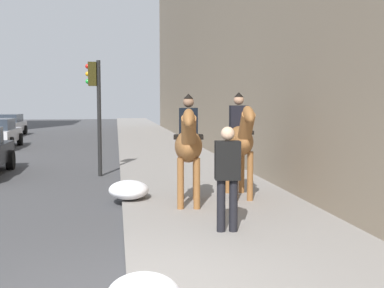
% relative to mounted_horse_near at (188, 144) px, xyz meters
% --- Properties ---
extents(mounted_horse_near, '(2.15, 0.77, 2.26)m').
position_rel_mounted_horse_near_xyz_m(mounted_horse_near, '(0.00, 0.00, 0.00)').
color(mounted_horse_near, brown).
rests_on(mounted_horse_near, sidewalk_slab).
extents(mounted_horse_far, '(2.15, 0.66, 2.31)m').
position_rel_mounted_horse_near_xyz_m(mounted_horse_far, '(0.59, -1.22, 0.04)').
color(mounted_horse_far, brown).
rests_on(mounted_horse_far, sidewalk_slab).
extents(pedestrian_greeting, '(0.30, 0.43, 1.70)m').
position_rel_mounted_horse_near_xyz_m(pedestrian_greeting, '(-2.07, -0.31, -0.27)').
color(pedestrian_greeting, black).
rests_on(pedestrian_greeting, sidewalk_slab).
extents(car_far_lane, '(4.20, 2.02, 1.44)m').
position_rel_mounted_horse_near_xyz_m(car_far_lane, '(23.63, 8.62, -0.61)').
color(car_far_lane, silver).
rests_on(car_far_lane, ground).
extents(traffic_light_near_curb, '(0.20, 0.44, 3.44)m').
position_rel_mounted_horse_near_xyz_m(traffic_light_near_curb, '(4.90, 2.03, 0.96)').
color(traffic_light_near_curb, black).
rests_on(traffic_light_near_curb, ground).
extents(snow_pile_far, '(1.12, 0.86, 0.39)m').
position_rel_mounted_horse_near_xyz_m(snow_pile_far, '(0.83, 1.19, -1.05)').
color(snow_pile_far, white).
rests_on(snow_pile_far, sidewalk_slab).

